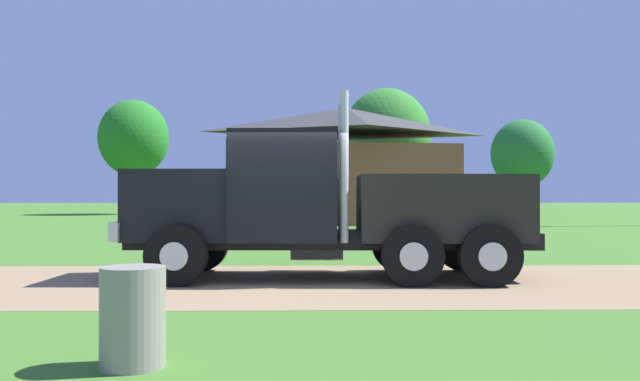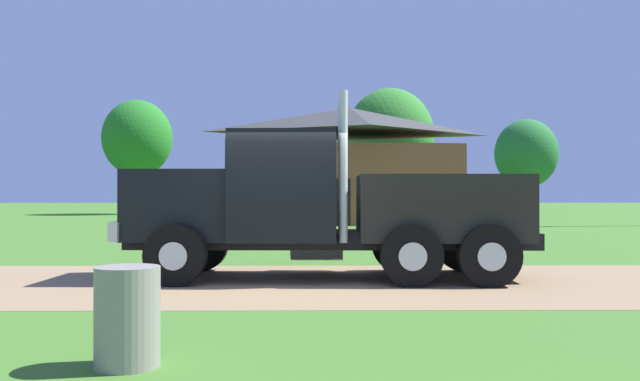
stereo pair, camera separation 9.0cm
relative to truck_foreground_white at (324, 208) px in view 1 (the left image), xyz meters
name	(u,v)px [view 1 (the left image)]	position (x,y,z in m)	size (l,w,h in m)	color
ground_plane	(280,283)	(-0.76, -0.66, -1.25)	(200.00, 200.00, 0.00)	#3F6E25
dirt_track	(280,283)	(-0.76, -0.66, -1.24)	(120.00, 5.31, 0.01)	#8D7252
truck_foreground_white	(324,208)	(0.00, 0.00, 0.00)	(7.24, 2.71, 3.21)	black
steel_barrel	(133,317)	(-1.79, -6.05, -0.81)	(0.56, 0.56, 0.87)	gray
shed_building	(347,167)	(1.67, 22.23, 1.61)	(11.54, 8.02, 5.93)	brown
tree_left	(134,138)	(-13.22, 37.14, 4.36)	(5.10, 5.10, 8.43)	#513823
tree_mid	(387,137)	(4.57, 29.62, 3.83)	(5.52, 5.52, 8.12)	#513823
tree_right	(522,154)	(16.41, 39.78, 3.40)	(4.86, 4.86, 7.34)	#513823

